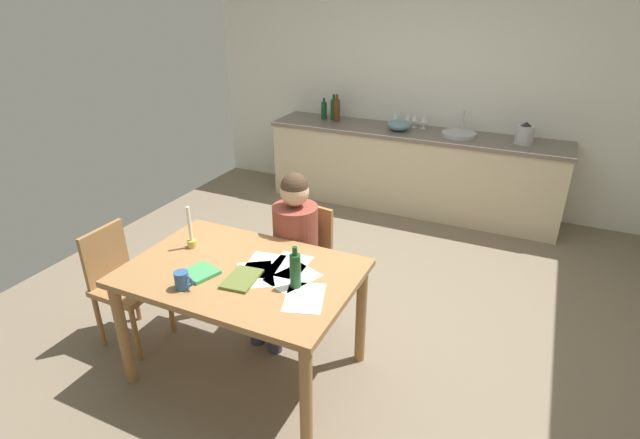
% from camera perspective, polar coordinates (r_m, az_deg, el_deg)
% --- Properties ---
extents(ground_plane, '(5.20, 5.20, 0.04)m').
position_cam_1_polar(ground_plane, '(3.96, 1.18, -10.71)').
color(ground_plane, '#7A6B56').
extents(wall_back, '(5.20, 0.12, 2.60)m').
position_cam_1_polar(wall_back, '(5.77, 12.19, 14.74)').
color(wall_back, silver).
rests_on(wall_back, ground).
extents(kitchen_counter, '(3.24, 0.64, 0.90)m').
position_cam_1_polar(kitchen_counter, '(5.65, 10.52, 5.71)').
color(kitchen_counter, beige).
rests_on(kitchen_counter, ground).
extents(dining_table, '(1.39, 0.93, 0.77)m').
position_cam_1_polar(dining_table, '(3.06, -9.05, -7.50)').
color(dining_table, '#9E7042').
rests_on(dining_table, ground).
extents(chair_at_table, '(0.45, 0.45, 0.89)m').
position_cam_1_polar(chair_at_table, '(3.64, -2.07, -4.51)').
color(chair_at_table, '#9E7042').
rests_on(chair_at_table, ground).
extents(person_seated, '(0.38, 0.62, 1.19)m').
position_cam_1_polar(person_seated, '(3.45, -3.50, -2.97)').
color(person_seated, brown).
rests_on(person_seated, ground).
extents(chair_side_empty, '(0.41, 0.41, 0.85)m').
position_cam_1_polar(chair_side_empty, '(3.68, -22.01, -6.66)').
color(chair_side_empty, '#9E7042').
rests_on(chair_side_empty, ground).
extents(coffee_mug, '(0.12, 0.08, 0.10)m').
position_cam_1_polar(coffee_mug, '(2.88, -15.77, -6.82)').
color(coffee_mug, '#33598C').
rests_on(coffee_mug, dining_table).
extents(candlestick, '(0.06, 0.06, 0.29)m').
position_cam_1_polar(candlestick, '(3.29, -14.81, -1.87)').
color(candlestick, gold).
rests_on(candlestick, dining_table).
extents(book_magazine, '(0.20, 0.27, 0.02)m').
position_cam_1_polar(book_magazine, '(2.90, -9.09, -6.85)').
color(book_magazine, olive).
rests_on(book_magazine, dining_table).
extents(book_cookery, '(0.23, 0.23, 0.02)m').
position_cam_1_polar(book_cookery, '(3.00, -13.78, -6.02)').
color(book_cookery, '#439657').
rests_on(book_cookery, dining_table).
extents(paper_letter, '(0.23, 0.31, 0.00)m').
position_cam_1_polar(paper_letter, '(3.02, -3.61, -5.33)').
color(paper_letter, white).
rests_on(paper_letter, dining_table).
extents(paper_bill, '(0.29, 0.35, 0.00)m').
position_cam_1_polar(paper_bill, '(2.72, -1.82, -9.07)').
color(paper_bill, white).
rests_on(paper_bill, dining_table).
extents(paper_envelope, '(0.34, 0.36, 0.00)m').
position_cam_1_polar(paper_envelope, '(2.95, -7.56, -6.37)').
color(paper_envelope, white).
rests_on(paper_envelope, dining_table).
extents(paper_receipt, '(0.26, 0.33, 0.00)m').
position_cam_1_polar(paper_receipt, '(3.03, -6.66, -5.28)').
color(paper_receipt, white).
rests_on(paper_receipt, dining_table).
extents(paper_notice, '(0.30, 0.35, 0.00)m').
position_cam_1_polar(paper_notice, '(2.89, -3.18, -6.79)').
color(paper_notice, white).
rests_on(paper_notice, dining_table).
extents(wine_bottle_on_table, '(0.06, 0.06, 0.26)m').
position_cam_1_polar(wine_bottle_on_table, '(2.76, -2.90, -5.91)').
color(wine_bottle_on_table, '#194C23').
rests_on(wine_bottle_on_table, dining_table).
extents(sink_unit, '(0.36, 0.36, 0.24)m').
position_cam_1_polar(sink_unit, '(5.42, 15.88, 9.58)').
color(sink_unit, '#B2B7BC').
rests_on(sink_unit, kitchen_counter).
extents(bottle_oil, '(0.07, 0.07, 0.25)m').
position_cam_1_polar(bottle_oil, '(5.92, 0.47, 12.64)').
color(bottle_oil, '#194C23').
rests_on(bottle_oil, kitchen_counter).
extents(bottle_vinegar, '(0.08, 0.08, 0.30)m').
position_cam_1_polar(bottle_vinegar, '(5.88, 1.61, 12.75)').
color(bottle_vinegar, '#194C23').
rests_on(bottle_vinegar, kitchen_counter).
extents(bottle_wine_red, '(0.07, 0.07, 0.31)m').
position_cam_1_polar(bottle_wine_red, '(5.80, 1.98, 12.64)').
color(bottle_wine_red, '#593319').
rests_on(bottle_wine_red, kitchen_counter).
extents(mixing_bowl, '(0.26, 0.26, 0.12)m').
position_cam_1_polar(mixing_bowl, '(5.50, 9.21, 10.83)').
color(mixing_bowl, '#668C99').
rests_on(mixing_bowl, kitchen_counter).
extents(stovetop_kettle, '(0.18, 0.18, 0.22)m').
position_cam_1_polar(stovetop_kettle, '(5.34, 22.76, 9.18)').
color(stovetop_kettle, '#B7BABF').
rests_on(stovetop_kettle, kitchen_counter).
extents(wine_glass_near_sink, '(0.07, 0.07, 0.15)m').
position_cam_1_polar(wine_glass_near_sink, '(5.61, 12.03, 11.41)').
color(wine_glass_near_sink, silver).
rests_on(wine_glass_near_sink, kitchen_counter).
extents(wine_glass_by_kettle, '(0.07, 0.07, 0.15)m').
position_cam_1_polar(wine_glass_by_kettle, '(5.64, 10.99, 11.56)').
color(wine_glass_by_kettle, silver).
rests_on(wine_glass_by_kettle, kitchen_counter).
extents(wine_glass_back_left, '(0.07, 0.07, 0.15)m').
position_cam_1_polar(wine_glass_back_left, '(5.66, 10.19, 11.67)').
color(wine_glass_back_left, silver).
rests_on(wine_glass_back_left, kitchen_counter).
extents(wine_glass_back_right, '(0.07, 0.07, 0.15)m').
position_cam_1_polar(wine_glass_back_right, '(5.69, 8.77, 11.86)').
color(wine_glass_back_right, silver).
rests_on(wine_glass_back_right, kitchen_counter).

